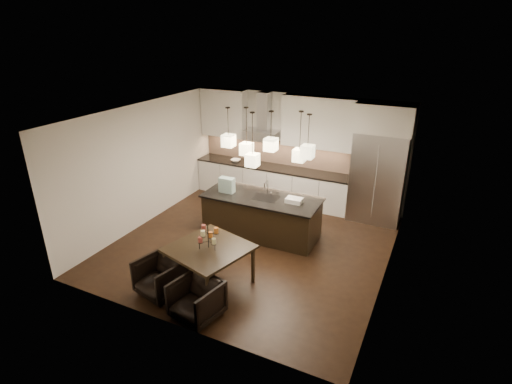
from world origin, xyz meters
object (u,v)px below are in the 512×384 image
at_px(armchair_right, 196,300).
at_px(armchair_left, 160,277).
at_px(island_body, 262,216).
at_px(refrigerator, 378,178).
at_px(dining_table, 210,266).

bearing_deg(armchair_right, armchair_left, 176.41).
bearing_deg(island_body, armchair_left, -104.50).
distance_m(refrigerator, dining_table, 4.56).
xyz_separation_m(island_body, armchair_right, (0.24, -2.96, -0.11)).
relative_size(island_body, armchair_left, 3.37).
relative_size(refrigerator, armchair_right, 2.98).
relative_size(refrigerator, dining_table, 1.71).
distance_m(island_body, armchair_right, 2.97).
xyz_separation_m(dining_table, armchair_right, (0.29, -0.86, -0.05)).
distance_m(armchair_left, armchair_right, 0.94).
height_order(refrigerator, dining_table, refrigerator).
bearing_deg(island_body, armchair_right, -86.03).
xyz_separation_m(island_body, dining_table, (-0.04, -2.10, -0.06)).
bearing_deg(armchair_left, refrigerator, 72.07).
xyz_separation_m(refrigerator, island_body, (-2.12, -1.85, -0.64)).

